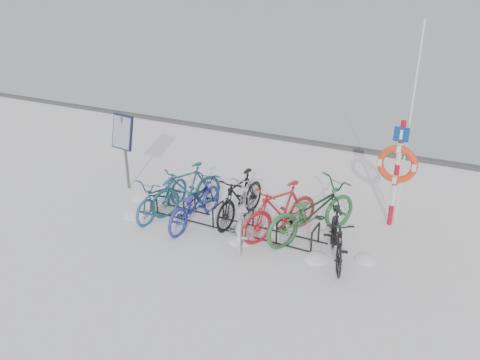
% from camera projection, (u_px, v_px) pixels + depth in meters
% --- Properties ---
extents(ground, '(900.00, 900.00, 0.00)m').
position_uv_depth(ground, '(233.00, 227.00, 9.88)').
color(ground, white).
rests_on(ground, ground).
extents(quay_edge, '(400.00, 0.25, 0.10)m').
position_uv_depth(quay_edge, '(321.00, 144.00, 14.68)').
color(quay_edge, '#3F3F42').
rests_on(quay_edge, ground).
extents(bike_rack, '(4.00, 0.48, 0.46)m').
position_uv_depth(bike_rack, '(233.00, 219.00, 9.81)').
color(bike_rack, black).
rests_on(bike_rack, ground).
extents(info_board, '(0.66, 0.32, 1.89)m').
position_uv_depth(info_board, '(123.00, 136.00, 11.17)').
color(info_board, '#595B5E').
rests_on(info_board, ground).
extents(lifebuoy_station, '(0.80, 0.23, 4.16)m').
position_uv_depth(lifebuoy_station, '(398.00, 164.00, 9.39)').
color(lifebuoy_station, '#B30E1D').
rests_on(lifebuoy_station, ground).
extents(bike_0, '(0.65, 1.87, 0.98)m').
position_uv_depth(bike_0, '(163.00, 193.00, 10.28)').
color(bike_0, '#285287').
rests_on(bike_0, ground).
extents(bike_1, '(1.24, 1.89, 1.10)m').
position_uv_depth(bike_1, '(187.00, 187.00, 10.42)').
color(bike_1, '#1B5158').
rests_on(bike_1, ground).
extents(bike_2, '(0.71, 1.92, 1.00)m').
position_uv_depth(bike_2, '(195.00, 201.00, 9.88)').
color(bike_2, navy).
rests_on(bike_2, ground).
extents(bike_3, '(0.66, 1.88, 1.11)m').
position_uv_depth(bike_3, '(240.00, 196.00, 9.98)').
color(bike_3, black).
rests_on(bike_3, ground).
extents(bike_4, '(1.45, 2.16, 1.07)m').
position_uv_depth(bike_4, '(242.00, 211.00, 9.38)').
color(bike_4, silver).
rests_on(bike_4, ground).
extents(bike_5, '(1.36, 1.94, 1.14)m').
position_uv_depth(bike_5, '(281.00, 209.00, 9.38)').
color(bike_5, '#B21B25').
rests_on(bike_5, ground).
extents(bike_6, '(1.79, 2.37, 1.19)m').
position_uv_depth(bike_6, '(312.00, 210.00, 9.31)').
color(bike_6, '#2D6339').
rests_on(bike_6, ground).
extents(bike_7, '(1.05, 1.72, 1.00)m').
position_uv_depth(bike_7, '(337.00, 235.00, 8.57)').
color(bike_7, black).
rests_on(bike_7, ground).
extents(snow_drifts, '(5.83, 1.48, 0.20)m').
position_uv_depth(snow_drifts, '(230.00, 229.00, 9.80)').
color(snow_drifts, white).
rests_on(snow_drifts, ground).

